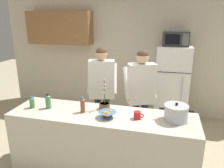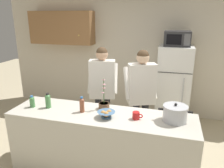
{
  "view_description": "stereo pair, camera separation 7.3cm",
  "coord_description": "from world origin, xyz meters",
  "views": [
    {
      "loc": [
        0.79,
        -2.53,
        2.17
      ],
      "look_at": [
        0.0,
        0.55,
        1.17
      ],
      "focal_mm": 35.06,
      "sensor_mm": 36.0,
      "label": 1
    },
    {
      "loc": [
        0.86,
        -2.51,
        2.17
      ],
      "look_at": [
        0.0,
        0.55,
        1.17
      ],
      "focal_mm": 35.06,
      "sensor_mm": 36.0,
      "label": 2
    }
  ],
  "objects": [
    {
      "name": "cooking_pot",
      "position": [
        0.94,
        0.06,
        1.02
      ],
      "size": [
        0.41,
        0.3,
        0.24
      ],
      "color": "silver",
      "rests_on": "kitchen_island"
    },
    {
      "name": "bottle_near_edge",
      "position": [
        -1.01,
        -0.04,
        1.0
      ],
      "size": [
        0.07,
        0.07,
        0.17
      ],
      "color": "#4C8C4C",
      "rests_on": "kitchen_island"
    },
    {
      "name": "back_wall_unit",
      "position": [
        -0.26,
        2.26,
        1.4
      ],
      "size": [
        6.0,
        0.48,
        2.6
      ],
      "color": "beige",
      "rests_on": "ground"
    },
    {
      "name": "bread_bowl",
      "position": [
        0.1,
        -0.08,
        0.97
      ],
      "size": [
        0.23,
        0.23,
        0.1
      ],
      "color": "#4C7299",
      "rests_on": "kitchen_island"
    },
    {
      "name": "kitchen_island",
      "position": [
        0.0,
        0.0,
        0.46
      ],
      "size": [
        2.49,
        0.68,
        0.92
      ],
      "primitive_type": "cube",
      "color": "beige",
      "rests_on": "ground"
    },
    {
      "name": "bottle_mid_counter",
      "position": [
        -0.78,
        0.0,
        1.03
      ],
      "size": [
        0.07,
        0.07,
        0.22
      ],
      "color": "#4C8C4C",
      "rests_on": "kitchen_island"
    },
    {
      "name": "bottle_far_corner",
      "position": [
        -0.26,
        -0.01,
        1.03
      ],
      "size": [
        0.06,
        0.06,
        0.22
      ],
      "color": "brown",
      "rests_on": "kitchen_island"
    },
    {
      "name": "coffee_mug",
      "position": [
        0.48,
        -0.02,
        0.97
      ],
      "size": [
        0.13,
        0.09,
        0.1
      ],
      "color": "red",
      "rests_on": "kitchen_island"
    },
    {
      "name": "refrigerator",
      "position": [
        0.91,
        1.85,
        0.81
      ],
      "size": [
        0.64,
        0.68,
        1.61
      ],
      "color": "white",
      "rests_on": "ground"
    },
    {
      "name": "person_by_sink",
      "position": [
        0.42,
        0.78,
        1.05
      ],
      "size": [
        0.61,
        0.56,
        1.68
      ],
      "color": "black",
      "rests_on": "ground"
    },
    {
      "name": "potted_orchid",
      "position": [
        -0.01,
        0.17,
        0.98
      ],
      "size": [
        0.15,
        0.15,
        0.44
      ],
      "color": "brown",
      "rests_on": "kitchen_island"
    },
    {
      "name": "person_near_pot",
      "position": [
        -0.26,
        0.86,
        1.06
      ],
      "size": [
        0.58,
        0.5,
        1.68
      ],
      "color": "black",
      "rests_on": "ground"
    },
    {
      "name": "microwave",
      "position": [
        0.91,
        1.83,
        1.75
      ],
      "size": [
        0.48,
        0.37,
        0.28
      ],
      "color": "#2D2D30",
      "rests_on": "refrigerator"
    }
  ]
}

